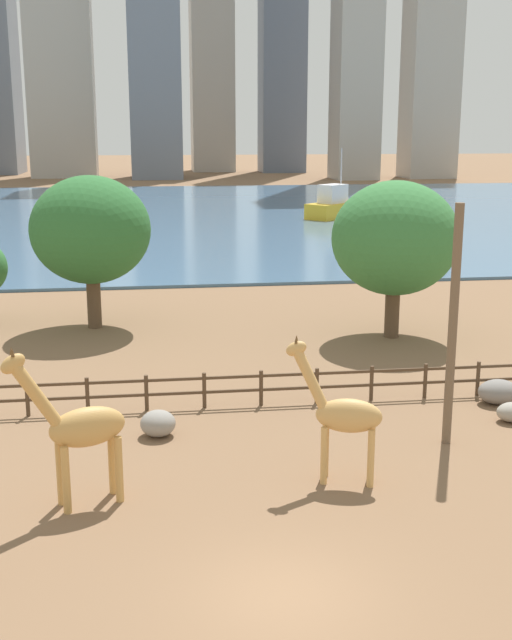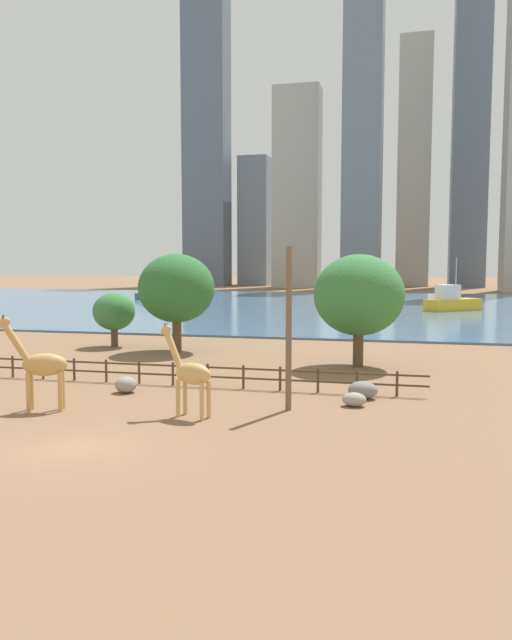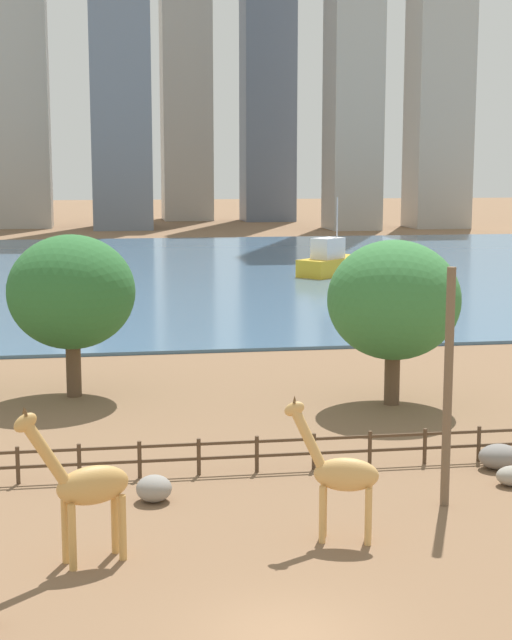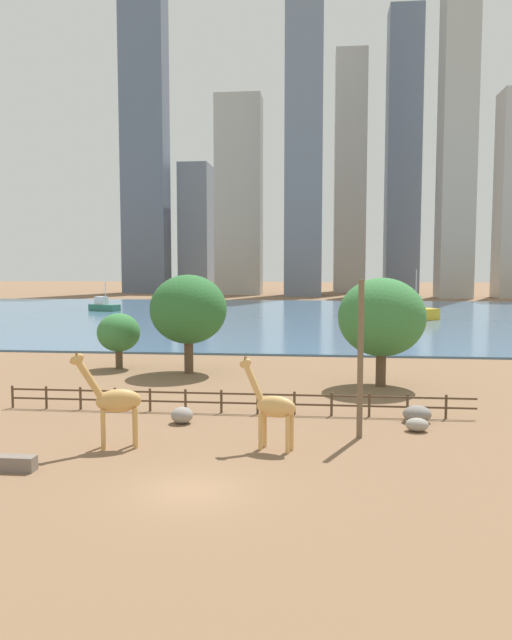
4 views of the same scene
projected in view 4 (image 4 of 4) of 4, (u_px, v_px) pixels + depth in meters
ground_plane at (292, 315)px, 102.05m from camera, size 400.00×400.00×0.00m
harbor_water at (291, 316)px, 99.07m from camera, size 180.00×86.00×0.20m
giraffe_tall at (114, 401)px, 27.98m from camera, size 3.17×1.63×4.51m
giraffe_companion at (273, 406)px, 27.73m from camera, size 2.79×1.30×4.19m
utility_pole at (360, 359)px, 29.46m from camera, size 0.28×0.28×7.56m
boulder_near_fence at (182, 415)px, 32.48m from camera, size 1.14×1.14×0.85m
boulder_by_pole at (417, 414)px, 32.66m from camera, size 1.48×1.18×0.89m
boulder_small at (417, 425)px, 30.91m from camera, size 1.14×0.89×0.67m
feeding_trough at (13, 463)px, 25.00m from camera, size 1.80×0.60×0.60m
enclosure_fence at (229, 400)px, 34.66m from camera, size 26.12×0.14×1.30m
tree_left_large at (188, 310)px, 47.24m from camera, size 5.83×5.83×7.51m
tree_center_broad at (119, 333)px, 49.48m from camera, size 3.39×3.39×4.41m
tree_right_tall at (382, 317)px, 42.00m from camera, size 5.89×5.89×7.38m
boat_sailboat at (413, 312)px, 90.09m from camera, size 8.12×7.56×7.36m
boat_tug at (104, 306)px, 109.19m from camera, size 6.00×4.04×5.08m
skyline_tower_needle at (197, 229)px, 189.46m from camera, size 8.85×14.62×38.17m
skyline_tower_glass at (458, 86)px, 150.75m from camera, size 8.03×9.58×103.02m
skyline_block_left at (239, 197)px, 171.52m from camera, size 12.56×8.46×54.00m
skyline_block_right at (350, 174)px, 186.38m from camera, size 9.27×10.44×70.67m
skyline_tower_short at (145, 140)px, 181.10m from camera, size 12.65×8.87×88.80m
skyline_block_wide at (304, 143)px, 163.77m from camera, size 9.66×13.94×80.61m
skyline_tower_far at (403, 153)px, 178.78m from camera, size 9.48×9.17×80.34m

